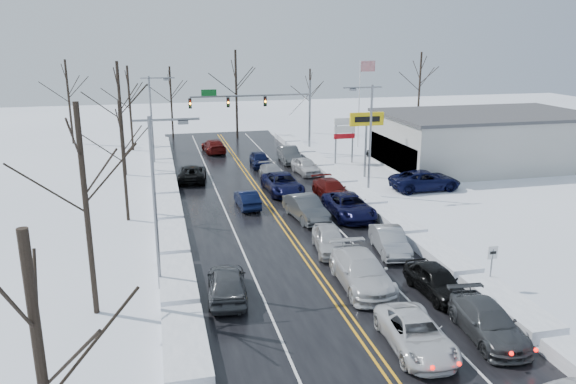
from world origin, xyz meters
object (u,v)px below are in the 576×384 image
object	(u,v)px
flagpole	(361,96)
traffic_signal_mast	(265,105)
dealership_building	(484,139)
oncoming_car_0	(247,207)
tires_plus_sign	(367,124)

from	to	relation	value
flagpole	traffic_signal_mast	bearing A→B (deg)	-170.27
flagpole	dealership_building	world-z (taller)	flagpole
flagpole	oncoming_car_0	bearing A→B (deg)	-128.89
tires_plus_sign	dealership_building	bearing A→B (deg)	8.47
traffic_signal_mast	oncoming_car_0	world-z (taller)	traffic_signal_mast
traffic_signal_mast	flagpole	world-z (taller)	flagpole
flagpole	oncoming_car_0	world-z (taller)	flagpole
traffic_signal_mast	oncoming_car_0	bearing A→B (deg)	-105.26
tires_plus_sign	flagpole	world-z (taller)	flagpole
flagpole	tires_plus_sign	bearing A→B (deg)	-108.44
tires_plus_sign	dealership_building	distance (m)	13.82
traffic_signal_mast	dealership_building	size ratio (longest dim) A/B	0.65
flagpole	dealership_building	bearing A→B (deg)	-53.73
tires_plus_sign	flagpole	size ratio (longest dim) A/B	0.60
traffic_signal_mast	flagpole	size ratio (longest dim) A/B	1.33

